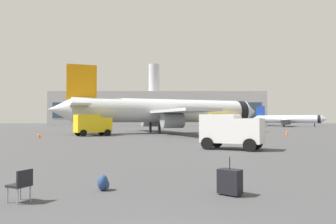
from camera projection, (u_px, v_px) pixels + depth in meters
airplane_at_gate at (166, 111)px, 50.71m from camera, size 34.65×31.71×10.50m
airplane_taxiing at (289, 119)px, 101.99m from camera, size 21.96×20.25×6.95m
service_truck at (94, 124)px, 42.31m from camera, size 5.22×4.47×2.90m
fuel_truck at (224, 122)px, 52.20m from camera, size 6.46×4.63×3.20m
cargo_van at (233, 130)px, 22.70m from camera, size 4.82×3.93×2.60m
safety_cone_near at (289, 132)px, 44.94m from camera, size 0.44×0.44×0.72m
safety_cone_mid at (41, 135)px, 36.98m from camera, size 0.44×0.44×0.70m
safety_cone_far at (253, 133)px, 42.72m from camera, size 0.44×0.44×0.80m
rolling_suitcase at (231, 181)px, 8.88m from camera, size 0.75×0.71×1.10m
traveller_backpack at (105, 183)px, 9.47m from camera, size 0.36×0.40×0.48m
gate_chair at (23, 183)px, 8.11m from camera, size 0.64×0.64×0.86m
terminal_building at (159, 109)px, 126.48m from camera, size 83.14×20.72×25.13m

